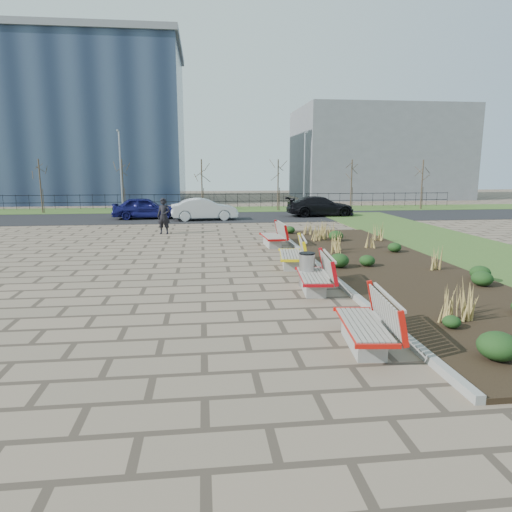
{
  "coord_description": "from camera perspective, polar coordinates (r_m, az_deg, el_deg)",
  "views": [
    {
      "loc": [
        0.03,
        -9.59,
        3.34
      ],
      "look_at": [
        1.5,
        3.0,
        0.9
      ],
      "focal_mm": 32.0,
      "sensor_mm": 36.0,
      "label": 1
    }
  ],
  "objects": [
    {
      "name": "bench_a",
      "position": [
        8.92,
        13.29,
        -7.97
      ],
      "size": [
        1.12,
        2.18,
        1.0
      ],
      "primitive_type": null,
      "rotation": [
        0.0,
        0.0,
        -0.11
      ],
      "color": "red",
      "rests_on": "ground"
    },
    {
      "name": "road",
      "position": [
        31.76,
        -6.7,
        4.81
      ],
      "size": [
        80.0,
        7.0,
        0.02
      ],
      "primitive_type": "cube",
      "color": "black",
      "rests_on": "ground"
    },
    {
      "name": "tree_f",
      "position": [
        40.33,
        20.03,
        8.4
      ],
      "size": [
        1.4,
        1.4,
        4.0
      ],
      "primitive_type": null,
      "color": "#4C3D2D",
      "rests_on": "grass_verge_far"
    },
    {
      "name": "car_silver",
      "position": [
        30.05,
        -6.48,
        5.84
      ],
      "size": [
        4.39,
        1.87,
        1.41
      ],
      "primitive_type": "imported",
      "rotation": [
        0.0,
        0.0,
        1.66
      ],
      "color": "#B4B8BC",
      "rests_on": "road"
    },
    {
      "name": "tree_e",
      "position": [
        38.04,
        11.83,
        8.71
      ],
      "size": [
        1.4,
        1.4,
        4.0
      ],
      "primitive_type": null,
      "color": "#4C3D2D",
      "rests_on": "grass_verge_far"
    },
    {
      "name": "tree_c",
      "position": [
        36.11,
        -6.78,
        8.76
      ],
      "size": [
        1.4,
        1.4,
        4.0
      ],
      "primitive_type": null,
      "color": "#4C3D2D",
      "rests_on": "grass_verge_far"
    },
    {
      "name": "pedestrian",
      "position": [
        24.0,
        -11.46,
        4.91
      ],
      "size": [
        0.76,
        0.58,
        1.85
      ],
      "primitive_type": "imported",
      "rotation": [
        0.0,
        0.0,
        -0.23
      ],
      "color": "black",
      "rests_on": "ground"
    },
    {
      "name": "bench_b",
      "position": [
        12.63,
        7.12,
        -2.18
      ],
      "size": [
        1.11,
        2.18,
        1.0
      ],
      "primitive_type": null,
      "rotation": [
        0.0,
        0.0,
        -0.1
      ],
      "color": "#B80C14",
      "rests_on": "ground"
    },
    {
      "name": "planting_bed",
      "position": [
        16.19,
        16.09,
        -1.26
      ],
      "size": [
        4.5,
        18.0,
        0.1
      ],
      "primitive_type": "cube",
      "color": "black",
      "rests_on": "ground"
    },
    {
      "name": "car_black",
      "position": [
        32.67,
        8.03,
        6.18
      ],
      "size": [
        4.86,
        2.17,
        1.39
      ],
      "primitive_type": "imported",
      "rotation": [
        0.0,
        0.0,
        1.62
      ],
      "color": "black",
      "rests_on": "road"
    },
    {
      "name": "car_blue",
      "position": [
        31.52,
        -13.73,
        5.86
      ],
      "size": [
        4.34,
        1.98,
        1.44
      ],
      "primitive_type": "imported",
      "rotation": [
        0.0,
        0.0,
        1.64
      ],
      "color": "#121350",
      "rests_on": "road"
    },
    {
      "name": "ground",
      "position": [
        10.15,
        -6.53,
        -8.38
      ],
      "size": [
        120.0,
        120.0,
        0.0
      ],
      "primitive_type": "plane",
      "color": "#74614F",
      "rests_on": "ground"
    },
    {
      "name": "railing_fence",
      "position": [
        39.18,
        -6.73,
        6.87
      ],
      "size": [
        44.0,
        0.1,
        1.2
      ],
      "primitive_type": null,
      "color": "black",
      "rests_on": "grass_verge_far"
    },
    {
      "name": "tree_a",
      "position": [
        38.06,
        -25.34,
        7.91
      ],
      "size": [
        1.4,
        1.4,
        4.0
      ],
      "primitive_type": null,
      "color": "#4C3D2D",
      "rests_on": "grass_verge_far"
    },
    {
      "name": "bench_c",
      "position": [
        15.68,
        4.37,
        0.43
      ],
      "size": [
        1.18,
        2.2,
        1.0
      ],
      "primitive_type": null,
      "rotation": [
        0.0,
        0.0,
        -0.14
      ],
      "color": "yellow",
      "rests_on": "ground"
    },
    {
      "name": "lamp_east",
      "position": [
        36.47,
        6.07,
        10.37
      ],
      "size": [
        0.24,
        0.6,
        6.0
      ],
      "primitive_type": null,
      "color": "gray",
      "rests_on": "grass_verge_far"
    },
    {
      "name": "grass_verge_far",
      "position": [
        37.73,
        -6.71,
        5.78
      ],
      "size": [
        80.0,
        5.0,
        0.04
      ],
      "primitive_type": "cube",
      "color": "#33511E",
      "rests_on": "ground"
    },
    {
      "name": "lamp_west",
      "position": [
        36.1,
        -16.53,
        9.98
      ],
      "size": [
        0.24,
        0.6,
        6.0
      ],
      "primitive_type": null,
      "color": "gray",
      "rests_on": "grass_verge_far"
    },
    {
      "name": "tree_d",
      "position": [
        36.6,
        2.77,
        8.85
      ],
      "size": [
        1.4,
        1.4,
        4.0
      ],
      "primitive_type": null,
      "color": "#4C3D2D",
      "rests_on": "grass_verge_far"
    },
    {
      "name": "litter_bin",
      "position": [
        13.11,
        6.37,
        -1.75
      ],
      "size": [
        0.44,
        0.44,
        0.97
      ],
      "primitive_type": "cylinder",
      "color": "#B2B2B7",
      "rests_on": "ground"
    },
    {
      "name": "tree_b",
      "position": [
        36.61,
        -16.31,
        8.43
      ],
      "size": [
        1.4,
        1.4,
        4.0
      ],
      "primitive_type": null,
      "color": "#4C3D2D",
      "rests_on": "grass_verge_far"
    },
    {
      "name": "planting_curb",
      "position": [
        15.44,
        8.09,
        -1.42
      ],
      "size": [
        0.16,
        18.0,
        0.15
      ],
      "primitive_type": "cube",
      "color": "gray",
      "rests_on": "ground"
    },
    {
      "name": "building_grey",
      "position": [
        55.34,
        14.85,
        12.26
      ],
      "size": [
        18.0,
        12.0,
        10.0
      ],
      "primitive_type": "cube",
      "color": "slate",
      "rests_on": "ground"
    },
    {
      "name": "bench_d",
      "position": [
        19.82,
        2.03,
        2.65
      ],
      "size": [
        0.99,
        2.14,
        1.0
      ],
      "primitive_type": null,
      "rotation": [
        0.0,
        0.0,
        0.04
      ],
      "color": "#AE0B0C",
      "rests_on": "ground"
    }
  ]
}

